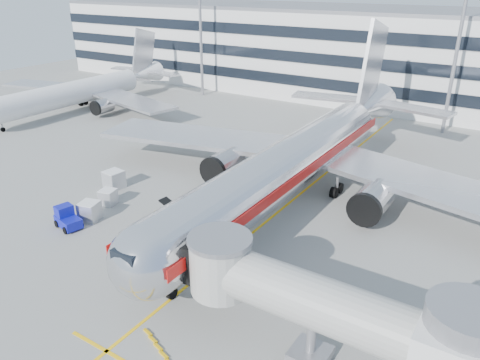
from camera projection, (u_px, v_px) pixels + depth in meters
The scene contains 15 objects.
ground at pixel (235, 247), 38.74m from camera, with size 180.00×180.00×0.00m, color gray.
lead_in_line at pixel (290, 202), 46.44m from camera, with size 0.25×70.00×0.01m, color yellow.
stop_bar at pixel (107, 351), 27.96m from camera, with size 6.00×0.25×0.01m, color yellow.
main_jet at pixel (300, 157), 46.08m from camera, with size 50.95×48.70×16.06m.
jet_bridge at pixel (343, 317), 24.98m from camera, with size 17.80×4.50×7.00m.
terminal at pixel (420, 57), 80.26m from camera, with size 150.00×24.25×15.60m.
light_mast_west at pixel (200, 12), 82.52m from camera, with size 2.40×1.20×25.45m.
light_mast_centre at pixel (462, 24), 61.17m from camera, with size 2.40×1.20×25.45m.
second_jet at pixel (83, 91), 77.55m from camera, with size 38.21×36.52×12.04m.
belt_loader at pixel (175, 217), 42.38m from camera, with size 4.25×1.87×2.00m.
baggage_tug at pixel (67, 218), 41.53m from camera, with size 2.88×2.16×1.96m.
cargo_container_left at pixel (90, 211), 42.75m from camera, with size 2.02×2.02×1.75m.
cargo_container_right at pixel (114, 179), 49.22m from camera, with size 1.96×1.96×1.90m.
cargo_container_front at pixel (108, 197), 45.71m from camera, with size 1.74×1.74×1.53m.
ramp_worker at pixel (155, 240), 38.29m from camera, with size 0.58×0.38×1.60m, color #CEFF1A.
Camera 1 is at (18.38, -27.75, 20.60)m, focal length 35.00 mm.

